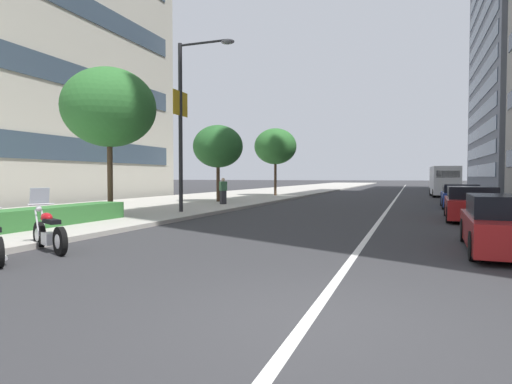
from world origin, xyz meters
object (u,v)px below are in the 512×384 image
Objects in this scene: delivery_van_ahead at (445,181)px; car_lead_in_lane at (511,225)px; car_mid_block_traffic at (471,204)px; pedestrian_on_plaza at (223,191)px; street_tree_far_plaza at (218,147)px; motorcycle_by_sign_pole at (49,233)px; street_tree_near_plaza_corner at (275,146)px; street_tree_mid_sidewalk at (109,108)px; street_lamp_with_banners at (189,108)px; car_following_behind at (460,197)px.

car_lead_in_lane is at bearing 177.75° from delivery_van_ahead.
car_mid_block_traffic is 3.08× the size of pedestrian_on_plaza.
street_tree_far_plaza is (-15.63, 14.37, 2.27)m from delivery_van_ahead.
car_mid_block_traffic is 0.96× the size of street_tree_far_plaza.
motorcycle_by_sign_pole is 1.26× the size of pedestrian_on_plaza.
car_mid_block_traffic is (7.88, -0.10, 0.01)m from car_lead_in_lane.
street_tree_near_plaza_corner reaches higher than delivery_van_ahead.
street_tree_mid_sidewalk is 20.61m from street_tree_near_plaza_corner.
street_lamp_with_banners is (-23.44, 12.16, 3.44)m from delivery_van_ahead.
street_tree_near_plaza_corner is at bearing 4.83° from street_lamp_with_banners.
car_following_behind is 0.60× the size of street_lamp_with_banners.
street_tree_mid_sidewalk is at bearing -34.71° from motorcycle_by_sign_pole.
car_mid_block_traffic is 7.15m from car_following_behind.
pedestrian_on_plaza is (-3.53, 12.85, 0.27)m from car_following_behind.
street_tree_mid_sidewalk is 1.05× the size of street_tree_near_plaza_corner.
street_lamp_with_banners is 1.33× the size of street_tree_near_plaza_corner.
street_tree_far_plaza is 3.83m from pedestrian_on_plaza.
street_tree_mid_sidewalk reaches higher than street_tree_far_plaza.
car_mid_block_traffic is at bearing -105.15° from motorcycle_by_sign_pole.
street_lamp_with_banners is (-1.93, 11.73, 4.19)m from car_mid_block_traffic.
street_tree_near_plaza_corner is at bearing 58.76° from car_following_behind.
street_lamp_with_banners reaches higher than motorcycle_by_sign_pole.
street_tree_mid_sidewalk is 3.93× the size of pedestrian_on_plaza.
motorcycle_by_sign_pole is at bearing 111.44° from car_lead_in_lane.
car_mid_block_traffic is at bearing 19.71° from pedestrian_on_plaza.
street_tree_mid_sidewalk reaches higher than street_tree_near_plaza_corner.
street_tree_near_plaza_corner is at bearing 111.01° from delivery_van_ahead.
car_following_behind is 0.76× the size of street_tree_mid_sidewalk.
motorcycle_by_sign_pole is 27.74m from street_tree_near_plaza_corner.
pedestrian_on_plaza is at bearing 76.44° from car_mid_block_traffic.
delivery_van_ahead is (14.37, -0.15, 0.76)m from car_following_behind.
street_tree_near_plaza_corner is at bearing 31.31° from car_lead_in_lane.
delivery_van_ahead is at bearing -28.64° from street_tree_mid_sidewalk.
car_mid_block_traffic is at bearing -140.27° from street_tree_near_plaza_corner.
pedestrian_on_plaza is (14.99, 2.33, 0.47)m from motorcycle_by_sign_pole.
car_lead_in_lane is 14.66m from street_tree_mid_sidewalk.
motorcycle_by_sign_pole is 0.25× the size of street_lamp_with_banners.
car_lead_in_lane is 2.85× the size of pedestrian_on_plaza.
street_tree_mid_sidewalk is at bearing -63.17° from pedestrian_on_plaza.
street_lamp_with_banners is 1.27× the size of street_tree_mid_sidewalk.
car_following_behind is at bearing 0.94° from car_lead_in_lane.
car_lead_in_lane is at bearing -179.72° from car_following_behind.
motorcycle_by_sign_pole is at bearing -170.99° from street_lamp_with_banners.
pedestrian_on_plaza is at bearing -8.95° from street_tree_mid_sidewalk.
car_mid_block_traffic is at bearing -80.65° from street_lamp_with_banners.
street_tree_near_plaza_corner reaches higher than street_tree_far_plaza.
street_tree_near_plaza_corner is at bearing 128.94° from pedestrian_on_plaza.
pedestrian_on_plaza reaches higher than car_following_behind.
pedestrian_on_plaza is at bearing -148.65° from street_tree_far_plaza.
delivery_van_ahead is 0.76× the size of street_lamp_with_banners.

